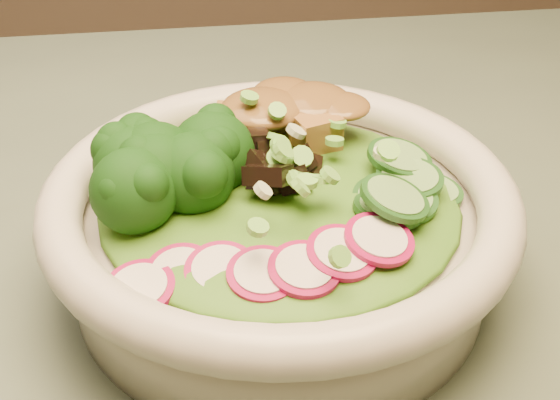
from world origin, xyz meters
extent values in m
cylinder|color=black|center=(0.55, 0.35, 0.36)|extent=(0.06, 0.06, 0.72)
cube|color=#50604F|center=(0.00, 0.00, 0.73)|extent=(1.20, 0.80, 0.03)
cylinder|color=beige|center=(0.10, -0.08, 0.78)|extent=(0.28, 0.28, 0.06)
torus|color=beige|center=(0.10, -0.08, 0.82)|extent=(0.31, 0.31, 0.03)
ellipsoid|color=#225812|center=(0.10, -0.08, 0.82)|extent=(0.23, 0.23, 0.03)
ellipsoid|color=brown|center=(0.11, -0.01, 0.85)|extent=(0.08, 0.06, 0.02)
camera|label=1|loc=(0.04, -0.50, 1.10)|focal=50.00mm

